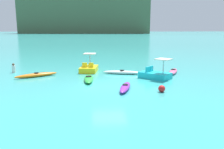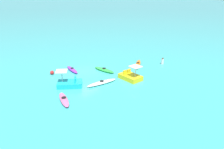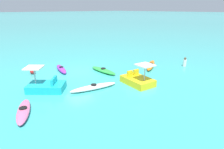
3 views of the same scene
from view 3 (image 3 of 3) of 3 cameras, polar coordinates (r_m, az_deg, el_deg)
The scene contains 10 objects.
ground_plane at distance 17.50m, azimuth -9.84°, elevation 0.85°, with size 600.00×600.00×0.00m, color #38ADA8.
kayak_green at distance 17.07m, azimuth -2.58°, elevation 1.22°, with size 0.69×3.04×0.37m.
kayak_white at distance 13.52m, azimuth -5.38°, elevation -3.72°, with size 3.47×1.42×0.37m.
kayak_pink at distance 11.52m, azimuth -24.60°, elevation -9.72°, with size 1.80×2.84×0.37m.
kayak_orange at distance 19.03m, azimuth 11.35°, elevation 2.73°, with size 3.41×2.26×0.37m.
kayak_purple at distance 18.07m, azimuth -14.68°, elevation 1.61°, with size 1.34×2.89×0.37m.
pedal_boat_yellow at distance 14.43m, azimuth 7.59°, elevation -1.58°, with size 1.84×2.62×1.68m.
pedal_boat_cyan at distance 13.96m, azimuth -18.82°, elevation -3.19°, with size 2.77×2.74×1.68m.
buoy_red at distance 17.90m, azimuth -22.31°, elevation 0.83°, with size 0.45×0.45×0.45m, color red.
person_near_shore at distance 20.04m, azimuth 20.62°, elevation 3.37°, with size 0.40×0.40×0.88m.
Camera 3 is at (8.94, 14.06, 5.35)m, focal length 31.07 mm.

